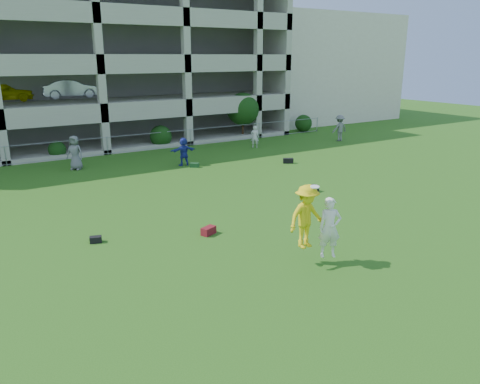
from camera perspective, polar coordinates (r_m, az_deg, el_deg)
ground at (r=15.34m, az=6.18°, el=-7.67°), size 100.00×100.00×0.00m
stucco_building at (r=50.28m, az=6.97°, el=14.78°), size 16.00×14.00×10.00m
bystander_c at (r=27.97m, az=-19.49°, el=4.54°), size 1.11×1.09×1.93m
bystander_d at (r=27.59m, az=-6.88°, el=4.91°), size 1.56×0.59×1.65m
bystander_e at (r=32.84m, az=1.81°, el=6.75°), size 0.67×0.63×1.55m
bystander_f at (r=36.28m, az=12.04°, el=7.63°), size 1.29×0.78×1.95m
bag_red_a at (r=16.94m, az=-3.86°, el=-4.73°), size 0.62×0.48×0.28m
bag_black_b at (r=16.95m, az=-17.18°, el=-5.55°), size 0.46×0.36×0.22m
bag_green_c at (r=21.98m, az=8.19°, el=0.07°), size 0.56×0.45×0.26m
crate_d at (r=22.48m, az=8.99°, el=0.45°), size 0.39×0.39×0.30m
bag_black_e at (r=28.24m, az=5.90°, el=3.81°), size 0.67×0.57×0.30m
bag_green_g at (r=27.19m, az=-5.57°, el=3.28°), size 0.58×0.55×0.25m
frisbee_contest at (r=14.27m, az=8.79°, el=-3.29°), size 1.71×1.10×2.31m
parking_garage at (r=39.56m, az=-20.39°, el=15.03°), size 30.00×14.00×12.00m
fence at (r=31.64m, az=-15.87°, el=5.48°), size 36.06×0.06×1.20m
shrub_row at (r=33.72m, az=-8.83°, el=8.08°), size 34.38×2.52×3.50m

